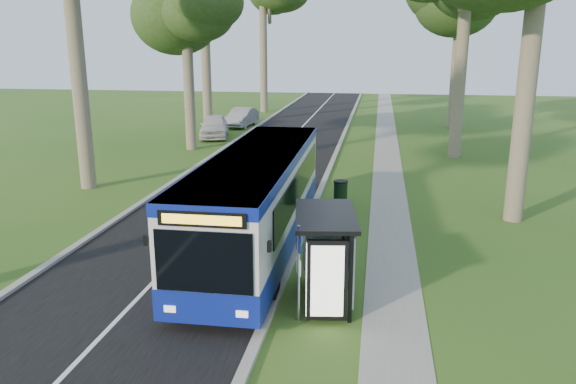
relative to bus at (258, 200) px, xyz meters
name	(u,v)px	position (x,y,z in m)	size (l,w,h in m)	color
ground	(288,269)	(1.20, -1.56, -1.60)	(120.00, 120.00, 0.00)	#2F591C
road	(249,183)	(-2.30, 8.44, -1.59)	(7.00, 100.00, 0.02)	black
kerb_east	(323,185)	(1.20, 8.44, -1.54)	(0.25, 100.00, 0.12)	#9E9B93
kerb_west	(178,179)	(-5.80, 8.44, -1.54)	(0.25, 100.00, 0.12)	#9E9B93
centre_line	(249,183)	(-2.30, 8.44, -1.57)	(0.12, 100.00, 0.01)	white
footpath	(389,188)	(4.20, 8.44, -1.59)	(1.50, 100.00, 0.02)	gray
bus	(258,200)	(0.00, 0.00, 0.00)	(2.56, 11.66, 3.08)	white
bus_stop_sign	(299,262)	(1.95, -4.60, -0.11)	(0.15, 0.33, 2.37)	gray
bus_shelter	(329,246)	(2.58, -3.81, 0.03)	(1.84, 2.89, 2.33)	black
litter_bin	(341,193)	(2.23, 5.36, -1.08)	(0.59, 0.59, 1.03)	black
car_white	(214,126)	(-7.68, 20.97, -0.80)	(1.88, 4.67, 1.59)	silver
car_silver	(242,117)	(-7.06, 26.49, -0.87)	(1.53, 4.39, 1.45)	#9B9DA2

